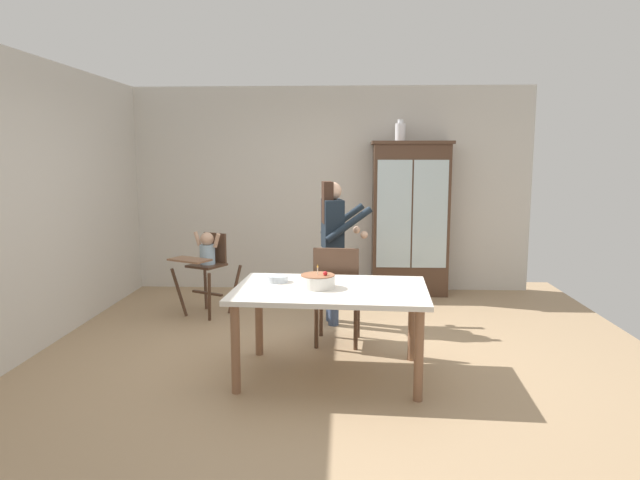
{
  "coord_description": "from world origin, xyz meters",
  "views": [
    {
      "loc": [
        0.22,
        -5.01,
        1.79
      ],
      "look_at": [
        -0.04,
        0.7,
        0.95
      ],
      "focal_mm": 32.0,
      "sensor_mm": 36.0,
      "label": 1
    }
  ],
  "objects_px": {
    "ceramic_vase": "(400,132)",
    "birthday_cake": "(318,281)",
    "high_chair_with_toddler": "(207,258)",
    "serving_bowl": "(277,279)",
    "dining_chair_far_side": "(337,289)",
    "china_cabinet": "(410,218)",
    "adult_person": "(333,234)",
    "dining_table": "(331,298)"
  },
  "relations": [
    {
      "from": "high_chair_with_toddler",
      "to": "birthday_cake",
      "type": "height_order",
      "value": "high_chair_with_toddler"
    },
    {
      "from": "birthday_cake",
      "to": "adult_person",
      "type": "bearing_deg",
      "value": 86.52
    },
    {
      "from": "china_cabinet",
      "to": "serving_bowl",
      "type": "xyz_separation_m",
      "value": [
        -1.41,
        -2.69,
        -0.23
      ]
    },
    {
      "from": "serving_bowl",
      "to": "adult_person",
      "type": "bearing_deg",
      "value": 71.26
    },
    {
      "from": "china_cabinet",
      "to": "high_chair_with_toddler",
      "type": "relative_size",
      "value": 2.09
    },
    {
      "from": "high_chair_with_toddler",
      "to": "birthday_cake",
      "type": "distance_m",
      "value": 2.21
    },
    {
      "from": "high_chair_with_toddler",
      "to": "adult_person",
      "type": "relative_size",
      "value": 0.62
    },
    {
      "from": "dining_table",
      "to": "birthday_cake",
      "type": "xyz_separation_m",
      "value": [
        -0.1,
        -0.0,
        0.14
      ]
    },
    {
      "from": "adult_person",
      "to": "birthday_cake",
      "type": "relative_size",
      "value": 5.47
    },
    {
      "from": "ceramic_vase",
      "to": "adult_person",
      "type": "distance_m",
      "value": 1.97
    },
    {
      "from": "china_cabinet",
      "to": "serving_bowl",
      "type": "bearing_deg",
      "value": -117.62
    },
    {
      "from": "dining_chair_far_side",
      "to": "serving_bowl",
      "type": "bearing_deg",
      "value": 51.96
    },
    {
      "from": "china_cabinet",
      "to": "adult_person",
      "type": "bearing_deg",
      "value": -124.85
    },
    {
      "from": "birthday_cake",
      "to": "dining_chair_far_side",
      "type": "distance_m",
      "value": 0.79
    },
    {
      "from": "ceramic_vase",
      "to": "birthday_cake",
      "type": "relative_size",
      "value": 0.96
    },
    {
      "from": "china_cabinet",
      "to": "serving_bowl",
      "type": "height_order",
      "value": "china_cabinet"
    },
    {
      "from": "dining_chair_far_side",
      "to": "birthday_cake",
      "type": "bearing_deg",
      "value": 83.34
    },
    {
      "from": "high_chair_with_toddler",
      "to": "serving_bowl",
      "type": "relative_size",
      "value": 5.28
    },
    {
      "from": "ceramic_vase",
      "to": "dining_chair_far_side",
      "type": "height_order",
      "value": "ceramic_vase"
    },
    {
      "from": "birthday_cake",
      "to": "dining_chair_far_side",
      "type": "bearing_deg",
      "value": 78.91
    },
    {
      "from": "ceramic_vase",
      "to": "high_chair_with_toddler",
      "type": "bearing_deg",
      "value": -153.3
    },
    {
      "from": "high_chair_with_toddler",
      "to": "ceramic_vase",
      "type": "bearing_deg",
      "value": 53.97
    },
    {
      "from": "high_chair_with_toddler",
      "to": "birthday_cake",
      "type": "xyz_separation_m",
      "value": [
        1.34,
        -1.76,
        0.14
      ]
    },
    {
      "from": "high_chair_with_toddler",
      "to": "adult_person",
      "type": "xyz_separation_m",
      "value": [
        1.43,
        -0.26,
        0.31
      ]
    },
    {
      "from": "china_cabinet",
      "to": "birthday_cake",
      "type": "bearing_deg",
      "value": -110.11
    },
    {
      "from": "high_chair_with_toddler",
      "to": "serving_bowl",
      "type": "distance_m",
      "value": 1.85
    },
    {
      "from": "dining_table",
      "to": "dining_chair_far_side",
      "type": "height_order",
      "value": "dining_chair_far_side"
    },
    {
      "from": "china_cabinet",
      "to": "dining_table",
      "type": "bearing_deg",
      "value": -108.27
    },
    {
      "from": "adult_person",
      "to": "dining_chair_far_side",
      "type": "bearing_deg",
      "value": 173.88
    },
    {
      "from": "dining_table",
      "to": "dining_chair_far_side",
      "type": "bearing_deg",
      "value": 86.89
    },
    {
      "from": "ceramic_vase",
      "to": "serving_bowl",
      "type": "xyz_separation_m",
      "value": [
        -1.26,
        -2.69,
        -1.33
      ]
    },
    {
      "from": "ceramic_vase",
      "to": "birthday_cake",
      "type": "height_order",
      "value": "ceramic_vase"
    },
    {
      "from": "ceramic_vase",
      "to": "adult_person",
      "type": "bearing_deg",
      "value": -120.46
    },
    {
      "from": "china_cabinet",
      "to": "birthday_cake",
      "type": "relative_size",
      "value": 7.08
    },
    {
      "from": "adult_person",
      "to": "dining_table",
      "type": "relative_size",
      "value": 0.95
    },
    {
      "from": "birthday_cake",
      "to": "serving_bowl",
      "type": "distance_m",
      "value": 0.4
    },
    {
      "from": "high_chair_with_toddler",
      "to": "adult_person",
      "type": "height_order",
      "value": "adult_person"
    },
    {
      "from": "high_chair_with_toddler",
      "to": "dining_table",
      "type": "height_order",
      "value": "high_chair_with_toddler"
    },
    {
      "from": "high_chair_with_toddler",
      "to": "adult_person",
      "type": "bearing_deg",
      "value": 17.04
    },
    {
      "from": "ceramic_vase",
      "to": "dining_chair_far_side",
      "type": "xyz_separation_m",
      "value": [
        -0.76,
        -2.15,
        -1.54
      ]
    },
    {
      "from": "adult_person",
      "to": "high_chair_with_toddler",
      "type": "bearing_deg",
      "value": 69.64
    },
    {
      "from": "dining_chair_far_side",
      "to": "adult_person",
      "type": "bearing_deg",
      "value": -81.58
    }
  ]
}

